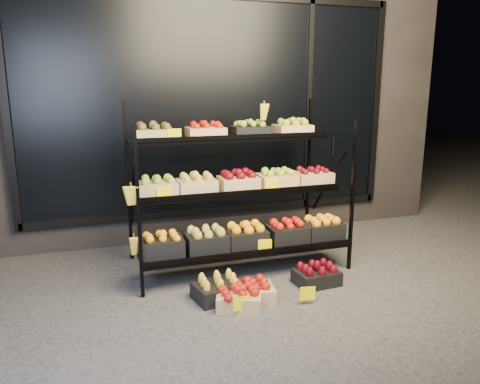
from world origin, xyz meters
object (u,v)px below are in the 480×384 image
object	(u,v)px
floor_crate_left	(239,298)
floor_crate_midright	(252,291)
display_rack	(238,191)
floor_crate_midleft	(219,288)

from	to	relation	value
floor_crate_left	floor_crate_midright	bearing A→B (deg)	49.04
display_rack	floor_crate_left	distance (m)	1.15
floor_crate_left	floor_crate_midright	distance (m)	0.16
floor_crate_midleft	floor_crate_midright	xyz separation A→B (m)	(0.26, -0.13, -0.01)
floor_crate_midright	floor_crate_left	bearing A→B (deg)	-143.31
display_rack	floor_crate_midright	world-z (taller)	display_rack
floor_crate_left	floor_crate_midright	xyz separation A→B (m)	(0.14, 0.08, 0.00)
display_rack	floor_crate_midleft	size ratio (longest dim) A/B	4.65
floor_crate_midright	display_rack	bearing A→B (deg)	87.78
floor_crate_midleft	floor_crate_midright	distance (m)	0.29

